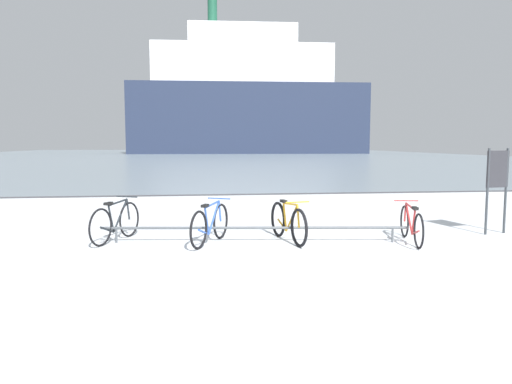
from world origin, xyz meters
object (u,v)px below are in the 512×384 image
bicycle_1 (210,224)px  bicycle_3 (411,224)px  info_sign (497,177)px  bicycle_2 (288,222)px  bicycle_0 (116,222)px  ferry_ship (246,101)px

bicycle_1 → bicycle_3: bicycle_1 is taller
bicycle_1 → info_sign: size_ratio=0.89×
bicycle_1 → info_sign: (5.85, 0.27, 0.81)m
bicycle_1 → bicycle_2: (1.47, 0.00, 0.00)m
bicycle_0 → info_sign: 7.67m
bicycle_0 → ferry_ship: (10.43, 74.16, 8.51)m
bicycle_2 → ferry_ship: 75.44m
info_sign → ferry_ship: bearing=87.8°
bicycle_0 → ferry_ship: size_ratio=0.04×
bicycle_0 → bicycle_3: size_ratio=0.90×
bicycle_3 → bicycle_2: bearing=170.7°
bicycle_1 → bicycle_2: bearing=0.1°
info_sign → ferry_ship: size_ratio=0.04×
bicycle_0 → bicycle_2: size_ratio=0.89×
bicycle_2 → info_sign: info_sign is taller
bicycle_1 → ferry_ship: size_ratio=0.04×
bicycle_2 → ferry_ship: size_ratio=0.04×
bicycle_1 → bicycle_0: bearing=165.8°
bicycle_1 → ferry_ship: bearing=83.4°
info_sign → ferry_ship: ferry_ship is taller
bicycle_0 → bicycle_3: (5.52, -0.82, -0.03)m
bicycle_0 → bicycle_2: bicycle_0 is taller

